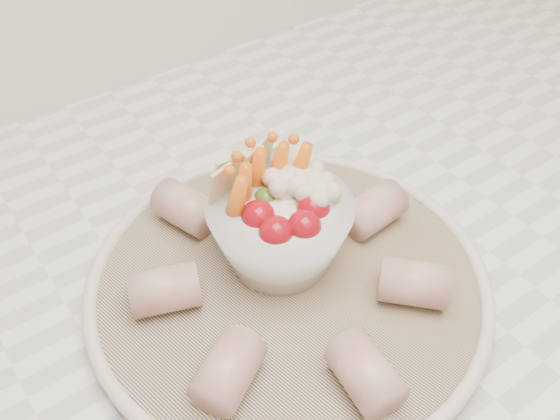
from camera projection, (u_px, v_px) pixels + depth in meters
kitchen_counter at (345, 390)px, 0.98m from camera, size 2.04×0.62×0.92m
serving_platter at (288, 283)px, 0.53m from camera, size 0.40×0.40×0.02m
veggie_bowl at (280, 223)px, 0.52m from camera, size 0.12×0.12×0.10m
cured_meat_rolls at (287, 265)px, 0.52m from camera, size 0.26×0.29×0.04m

